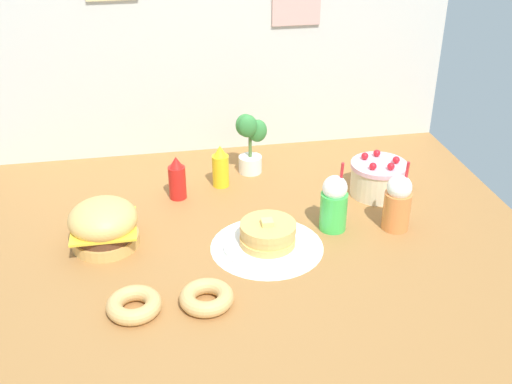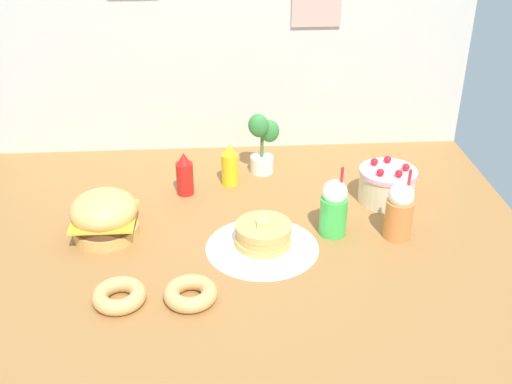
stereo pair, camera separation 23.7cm
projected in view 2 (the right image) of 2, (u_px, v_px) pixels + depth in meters
ground_plane at (239, 244)px, 2.35m from camera, size 2.23×1.74×0.02m
back_wall at (230, 37)px, 2.83m from camera, size 2.23×0.04×1.07m
doily_mat at (262, 247)px, 2.31m from camera, size 0.42×0.42×0.00m
burger at (104, 216)px, 2.34m from camera, size 0.25×0.25×0.18m
pancake_stack at (263, 237)px, 2.29m from camera, size 0.32×0.32×0.11m
layer_cake at (387, 185)px, 2.58m from camera, size 0.24×0.24×0.17m
ketchup_bottle at (185, 175)px, 2.63m from camera, size 0.07×0.07×0.19m
mustard_bottle at (230, 166)px, 2.70m from camera, size 0.07×0.07×0.19m
cream_soda_cup at (334, 208)px, 2.34m from camera, size 0.10×0.10×0.28m
orange_float_cup at (399, 211)px, 2.32m from camera, size 0.10×0.10×0.28m
donut_pink_glaze at (119, 295)px, 2.02m from camera, size 0.18×0.18×0.05m
donut_chocolate at (190, 293)px, 2.03m from camera, size 0.18×0.18×0.05m
potted_plant at (262, 141)px, 2.77m from camera, size 0.14×0.11×0.29m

